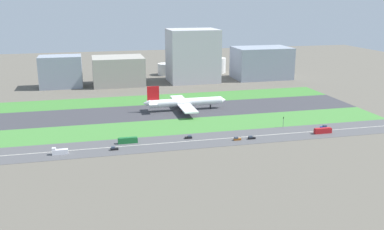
{
  "coord_description": "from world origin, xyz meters",
  "views": [
    {
      "loc": [
        -63.79,
        -309.52,
        82.61
      ],
      "look_at": [
        2.68,
        -36.5,
        6.0
      ],
      "focal_mm": 40.01,
      "sensor_mm": 36.0,
      "label": 1
    }
  ],
  "objects_px": {
    "car_0": "(237,139)",
    "traffic_light": "(283,121)",
    "truck_0": "(60,152)",
    "fuel_tank_centre": "(190,67)",
    "car_4": "(114,149)",
    "fuel_tank_west": "(166,69)",
    "car_2": "(189,137)",
    "cargo_warehouse": "(261,63)",
    "bus_1": "(128,140)",
    "car_3": "(324,127)",
    "office_tower": "(193,56)",
    "airliner": "(184,102)",
    "car_1": "(251,138)",
    "bus_0": "(323,131)",
    "terminal_building": "(61,72)",
    "hangar_building": "(118,71)",
    "fuel_tank_east": "(217,65)"
  },
  "relations": [
    {
      "from": "car_0",
      "to": "traffic_light",
      "type": "distance_m",
      "value": 42.73
    },
    {
      "from": "truck_0",
      "to": "fuel_tank_centre",
      "type": "bearing_deg",
      "value": -118.85
    },
    {
      "from": "car_4",
      "to": "fuel_tank_west",
      "type": "distance_m",
      "value": 247.98
    },
    {
      "from": "car_2",
      "to": "cargo_warehouse",
      "type": "xyz_separation_m",
      "value": [
        122.67,
        182.0,
        15.61
      ]
    },
    {
      "from": "bus_1",
      "to": "car_3",
      "type": "bearing_deg",
      "value": 0.0
    },
    {
      "from": "car_2",
      "to": "office_tower",
      "type": "height_order",
      "value": "office_tower"
    },
    {
      "from": "car_3",
      "to": "truck_0",
      "type": "relative_size",
      "value": 0.52
    },
    {
      "from": "fuel_tank_west",
      "to": "fuel_tank_centre",
      "type": "height_order",
      "value": "fuel_tank_centre"
    },
    {
      "from": "car_4",
      "to": "airliner",
      "type": "bearing_deg",
      "value": -126.52
    },
    {
      "from": "car_3",
      "to": "traffic_light",
      "type": "relative_size",
      "value": 0.61
    },
    {
      "from": "car_4",
      "to": "truck_0",
      "type": "bearing_deg",
      "value": 0.0
    },
    {
      "from": "traffic_light",
      "to": "truck_0",
      "type": "bearing_deg",
      "value": -172.75
    },
    {
      "from": "car_1",
      "to": "cargo_warehouse",
      "type": "bearing_deg",
      "value": -114.09
    },
    {
      "from": "car_4",
      "to": "car_1",
      "type": "xyz_separation_m",
      "value": [
        82.54,
        0.0,
        0.0
      ]
    },
    {
      "from": "traffic_light",
      "to": "airliner",
      "type": "bearing_deg",
      "value": 132.08
    },
    {
      "from": "truck_0",
      "to": "traffic_light",
      "type": "bearing_deg",
      "value": -172.75
    },
    {
      "from": "airliner",
      "to": "car_3",
      "type": "bearing_deg",
      "value": -40.52
    },
    {
      "from": "fuel_tank_centre",
      "to": "fuel_tank_west",
      "type": "bearing_deg",
      "value": 180.0
    },
    {
      "from": "airliner",
      "to": "cargo_warehouse",
      "type": "xyz_separation_m",
      "value": [
        110.62,
        114.0,
        10.3
      ]
    },
    {
      "from": "office_tower",
      "to": "car_3",
      "type": "bearing_deg",
      "value": -76.26
    },
    {
      "from": "truck_0",
      "to": "fuel_tank_west",
      "type": "height_order",
      "value": "fuel_tank_west"
    },
    {
      "from": "car_2",
      "to": "cargo_warehouse",
      "type": "bearing_deg",
      "value": 56.02
    },
    {
      "from": "car_0",
      "to": "bus_0",
      "type": "height_order",
      "value": "bus_0"
    },
    {
      "from": "car_1",
      "to": "terminal_building",
      "type": "xyz_separation_m",
      "value": [
        -119.81,
        192.0,
        14.24
      ]
    },
    {
      "from": "car_1",
      "to": "cargo_warehouse",
      "type": "height_order",
      "value": "cargo_warehouse"
    },
    {
      "from": "car_1",
      "to": "office_tower",
      "type": "xyz_separation_m",
      "value": [
        10.26,
        192.0,
        25.62
      ]
    },
    {
      "from": "car_1",
      "to": "truck_0",
      "type": "xyz_separation_m",
      "value": [
        -111.99,
        -0.0,
        0.75
      ]
    },
    {
      "from": "terminal_building",
      "to": "fuel_tank_centre",
      "type": "relative_size",
      "value": 2.23
    },
    {
      "from": "bus_1",
      "to": "traffic_light",
      "type": "distance_m",
      "value": 103.6
    },
    {
      "from": "car_3",
      "to": "fuel_tank_west",
      "type": "bearing_deg",
      "value": 105.87
    },
    {
      "from": "car_4",
      "to": "office_tower",
      "type": "xyz_separation_m",
      "value": [
        92.8,
        192.0,
        25.62
      ]
    },
    {
      "from": "bus_1",
      "to": "terminal_building",
      "type": "xyz_separation_m",
      "value": [
        -45.93,
        182.0,
        13.34
      ]
    },
    {
      "from": "traffic_light",
      "to": "fuel_tank_centre",
      "type": "height_order",
      "value": "fuel_tank_centre"
    },
    {
      "from": "bus_1",
      "to": "office_tower",
      "type": "xyz_separation_m",
      "value": [
        84.14,
        182.0,
        24.73
      ]
    },
    {
      "from": "car_3",
      "to": "cargo_warehouse",
      "type": "xyz_separation_m",
      "value": [
        31.05,
        182.0,
        15.61
      ]
    },
    {
      "from": "hangar_building",
      "to": "fuel_tank_east",
      "type": "xyz_separation_m",
      "value": [
        115.22,
        45.0,
        -5.33
      ]
    },
    {
      "from": "car_0",
      "to": "cargo_warehouse",
      "type": "relative_size",
      "value": 0.08
    },
    {
      "from": "terminal_building",
      "to": "hangar_building",
      "type": "relative_size",
      "value": 0.8
    },
    {
      "from": "car_4",
      "to": "traffic_light",
      "type": "height_order",
      "value": "traffic_light"
    },
    {
      "from": "hangar_building",
      "to": "office_tower",
      "type": "bearing_deg",
      "value": 0.0
    },
    {
      "from": "bus_0",
      "to": "bus_1",
      "type": "distance_m",
      "value": 122.42
    },
    {
      "from": "truck_0",
      "to": "fuel_tank_west",
      "type": "relative_size",
      "value": 0.47
    },
    {
      "from": "car_2",
      "to": "car_3",
      "type": "relative_size",
      "value": 1.0
    },
    {
      "from": "bus_1",
      "to": "car_1",
      "type": "bearing_deg",
      "value": -7.71
    },
    {
      "from": "car_0",
      "to": "fuel_tank_centre",
      "type": "relative_size",
      "value": 0.25
    },
    {
      "from": "traffic_light",
      "to": "hangar_building",
      "type": "height_order",
      "value": "hangar_building"
    },
    {
      "from": "fuel_tank_centre",
      "to": "airliner",
      "type": "bearing_deg",
      "value": -105.25
    },
    {
      "from": "bus_1",
      "to": "truck_0",
      "type": "relative_size",
      "value": 1.38
    },
    {
      "from": "car_0",
      "to": "truck_0",
      "type": "relative_size",
      "value": 0.52
    },
    {
      "from": "bus_1",
      "to": "terminal_building",
      "type": "distance_m",
      "value": 188.18
    }
  ]
}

